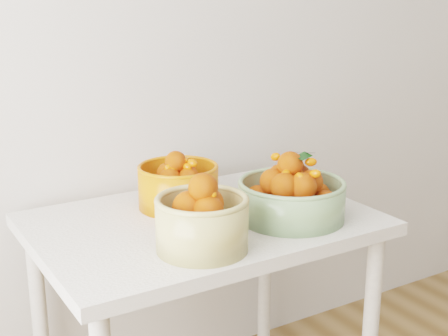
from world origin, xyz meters
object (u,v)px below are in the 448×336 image
Objects in this scene: table at (203,247)px; bowl_orange at (179,185)px; bowl_green at (292,196)px; bowl_cream at (202,221)px.

bowl_orange is at bearing 96.33° from table.
bowl_green reaches higher than table.
bowl_green is (0.23, -0.14, 0.17)m from table.
bowl_green is 0.36m from bowl_orange.
bowl_orange is (-0.24, 0.27, 0.00)m from bowl_green.
bowl_green is at bearing -48.29° from bowl_orange.
bowl_cream reaches higher than bowl_orange.
bowl_orange reaches higher than table.
bowl_cream is 0.35m from bowl_orange.
bowl_cream is 0.35m from bowl_green.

